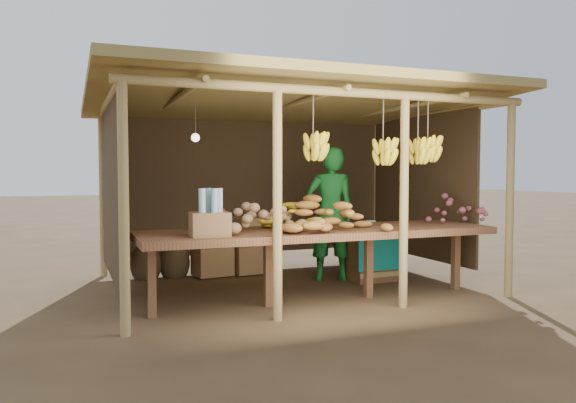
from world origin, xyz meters
name	(u,v)px	position (x,y,z in m)	size (l,w,h in m)	color
ground	(288,285)	(0.00, 0.00, 0.00)	(60.00, 60.00, 0.00)	brown
stall_structure	(291,131)	(0.04, 0.01, 1.92)	(4.70, 3.50, 2.43)	tan
counter	(320,234)	(0.00, -0.95, 0.74)	(3.90, 1.05, 0.80)	brown
potato_heap	(263,214)	(-0.66, -0.97, 0.98)	(1.04, 0.62, 0.37)	#99724F
sweet_potato_heap	(328,213)	(-0.01, -1.15, 0.98)	(1.09, 0.65, 0.36)	#A96E2B
onion_heap	(459,208)	(1.90, -0.87, 0.98)	(0.81, 0.48, 0.36)	#A34F5D
banana_pile	(290,212)	(-0.25, -0.68, 0.98)	(0.67, 0.40, 0.35)	yellow
tomato_basin	(213,221)	(-1.09, -0.58, 0.89)	(0.43, 0.43, 0.22)	navy
bottle_box	(210,218)	(-1.28, -1.21, 0.98)	(0.38, 0.31, 0.46)	olive
vendor	(330,214)	(0.64, 0.13, 0.87)	(0.63, 0.42, 1.74)	#186C28
tarp_crate	(370,255)	(1.14, -0.05, 0.33)	(0.68, 0.59, 0.80)	brown
carton_stack	(237,250)	(-0.38, 0.93, 0.34)	(1.07, 0.46, 0.77)	olive
burlap_sacks	(160,260)	(-1.41, 1.09, 0.24)	(0.79, 0.41, 0.56)	#463520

